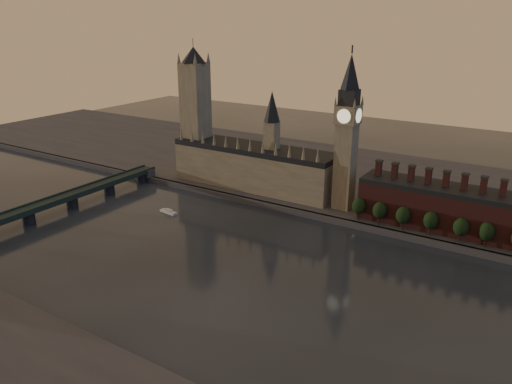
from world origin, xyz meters
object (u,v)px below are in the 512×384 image
big_ben (347,132)px  river_boat (168,212)px  victoria_tower (196,108)px  westminster_bridge (47,206)px

big_ben → river_boat: big_ben is taller
victoria_tower → big_ben: bearing=-2.2°
victoria_tower → westminster_bridge: 133.21m
victoria_tower → river_boat: bearing=-67.1°
victoria_tower → big_ben: 130.12m
big_ben → victoria_tower: bearing=177.8°
victoria_tower → river_boat: size_ratio=7.85×
westminster_bridge → river_boat: westminster_bridge is taller
big_ben → river_boat: (-100.69, -64.54, -55.80)m
big_ben → river_boat: size_ratio=7.78×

